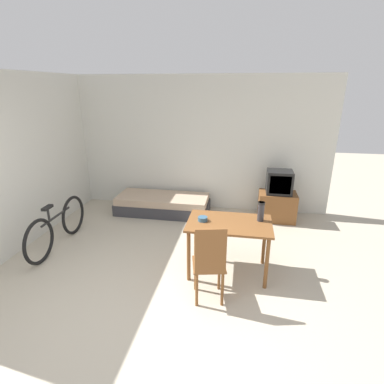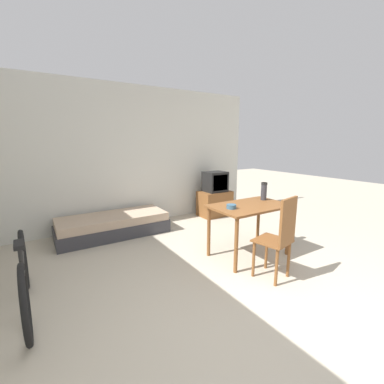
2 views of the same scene
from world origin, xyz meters
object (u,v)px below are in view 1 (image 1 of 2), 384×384
at_px(dining_table, 229,229).
at_px(bicycle, 58,226).
at_px(tv, 278,199).
at_px(thermos_flask, 261,211).
at_px(daybed, 163,204).
at_px(mate_bowl, 203,219).
at_px(wooden_chair, 210,262).

distance_m(dining_table, bicycle, 2.76).
bearing_deg(dining_table, tv, 66.48).
relative_size(dining_table, thermos_flask, 4.16).
distance_m(daybed, bicycle, 2.09).
distance_m(tv, mate_bowl, 2.29).
xyz_separation_m(tv, dining_table, (-0.83, -1.91, 0.22)).
relative_size(dining_table, bicycle, 0.68).
bearing_deg(dining_table, bicycle, 174.88).
bearing_deg(tv, daybed, -179.21).
relative_size(daybed, tv, 1.90).
bearing_deg(bicycle, mate_bowl, -6.25).
height_order(dining_table, thermos_flask, thermos_flask).
relative_size(dining_table, wooden_chair, 1.10).
bearing_deg(tv, bicycle, -155.02).
relative_size(wooden_chair, bicycle, 0.62).
distance_m(wooden_chair, mate_bowl, 0.73).
xyz_separation_m(wooden_chair, mate_bowl, (-0.18, 0.67, 0.22)).
bearing_deg(mate_bowl, bicycle, 173.75).
distance_m(daybed, tv, 2.29).
bearing_deg(mate_bowl, wooden_chair, -75.21).
height_order(tv, dining_table, tv).
distance_m(bicycle, mate_bowl, 2.43).
relative_size(tv, wooden_chair, 0.97).
bearing_deg(dining_table, thermos_flask, 16.72).
bearing_deg(wooden_chair, thermos_flask, 53.97).
bearing_deg(thermos_flask, wooden_chair, -126.03).
height_order(dining_table, bicycle, bicycle).
bearing_deg(mate_bowl, thermos_flask, 10.21).
xyz_separation_m(thermos_flask, mate_bowl, (-0.76, -0.14, -0.12)).
bearing_deg(daybed, wooden_chair, -63.80).
distance_m(daybed, thermos_flask, 2.65).
height_order(wooden_chair, mate_bowl, wooden_chair).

